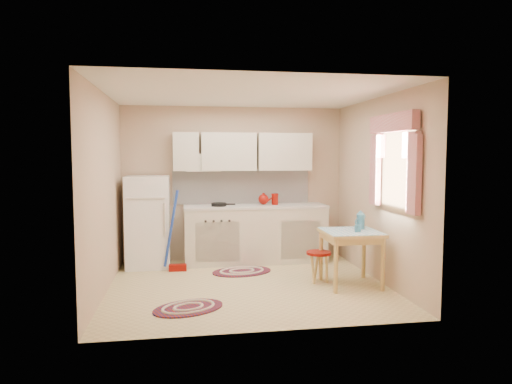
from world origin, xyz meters
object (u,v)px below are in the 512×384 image
at_px(base_cabinets, 255,235).
at_px(table, 351,258).
at_px(fridge, 148,222).
at_px(stool, 319,267).

height_order(base_cabinets, table, base_cabinets).
height_order(fridge, base_cabinets, fridge).
distance_m(table, stool, 0.45).
relative_size(base_cabinets, table, 3.12).
distance_m(fridge, base_cabinets, 1.70).
bearing_deg(stool, table, -28.00).
bearing_deg(fridge, table, -28.29).
relative_size(table, stool, 1.71).
relative_size(fridge, stool, 3.33).
height_order(fridge, stool, fridge).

